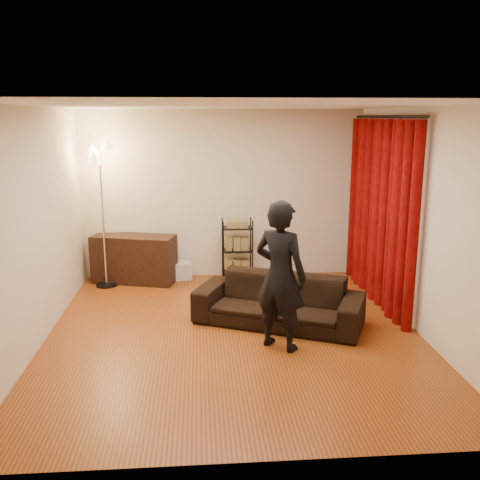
{
  "coord_description": "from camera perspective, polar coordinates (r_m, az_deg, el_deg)",
  "views": [
    {
      "loc": [
        -0.4,
        -6.08,
        2.58
      ],
      "look_at": [
        0.1,
        0.3,
        1.1
      ],
      "focal_mm": 40.0,
      "sensor_mm": 36.0,
      "label": 1
    }
  ],
  "objects": [
    {
      "name": "person",
      "position": [
        5.97,
        4.32,
        -3.81
      ],
      "size": [
        0.74,
        0.71,
        1.71
      ],
      "primitive_type": "imported",
      "rotation": [
        0.0,
        0.0,
        2.48
      ],
      "color": "black",
      "rests_on": "ground"
    },
    {
      "name": "floor_lamp",
      "position": [
        8.38,
        -14.43,
        2.51
      ],
      "size": [
        0.47,
        0.47,
        2.22
      ],
      "primitive_type": null,
      "rotation": [
        0.0,
        0.0,
        -0.18
      ],
      "color": "silver",
      "rests_on": "ground"
    },
    {
      "name": "curtain_rod",
      "position": [
        7.64,
        15.38,
        12.57
      ],
      "size": [
        0.04,
        2.65,
        0.04
      ],
      "primitive_type": "cylinder",
      "rotation": [
        1.57,
        0.0,
        0.0
      ],
      "color": "black",
      "rests_on": "wall_right"
    },
    {
      "name": "floor",
      "position": [
        6.61,
        -0.67,
        -9.93
      ],
      "size": [
        5.0,
        5.0,
        0.0
      ],
      "primitive_type": "plane",
      "color": "#8E450F",
      "rests_on": "ground"
    },
    {
      "name": "wall_right",
      "position": [
        6.74,
        18.75,
        1.82
      ],
      "size": [
        0.0,
        5.0,
        5.0
      ],
      "primitive_type": "plane",
      "rotation": [
        1.57,
        0.0,
        -1.57
      ],
      "color": "beige",
      "rests_on": "ground"
    },
    {
      "name": "storage_boxes",
      "position": [
        8.74,
        -6.37,
        -3.27
      ],
      "size": [
        0.39,
        0.34,
        0.28
      ],
      "primitive_type": null,
      "rotation": [
        0.0,
        0.0,
        0.21
      ],
      "color": "beige",
      "rests_on": "ground"
    },
    {
      "name": "wall_left",
      "position": [
        6.47,
        -21.01,
        1.19
      ],
      "size": [
        0.0,
        5.0,
        5.0
      ],
      "primitive_type": "plane",
      "rotation": [
        1.57,
        0.0,
        1.57
      ],
      "color": "beige",
      "rests_on": "ground"
    },
    {
      "name": "sofa",
      "position": [
        6.82,
        4.15,
        -6.49
      ],
      "size": [
        2.24,
        1.6,
        0.61
      ],
      "primitive_type": "imported",
      "rotation": [
        0.0,
        0.0,
        -0.42
      ],
      "color": "black",
      "rests_on": "ground"
    },
    {
      "name": "ceiling",
      "position": [
        6.09,
        -0.74,
        14.15
      ],
      "size": [
        5.0,
        5.0,
        0.0
      ],
      "primitive_type": "plane",
      "rotation": [
        3.14,
        0.0,
        0.0
      ],
      "color": "white",
      "rests_on": "ground"
    },
    {
      "name": "media_cabinet",
      "position": [
        8.65,
        -11.22,
        -1.98
      ],
      "size": [
        1.38,
        0.81,
        0.76
      ],
      "primitive_type": "cube",
      "rotation": [
        0.0,
        0.0,
        -0.27
      ],
      "color": "black",
      "rests_on": "ground"
    },
    {
      "name": "wire_shelf",
      "position": [
        8.51,
        -0.29,
        -1.1
      ],
      "size": [
        0.51,
        0.39,
        1.01
      ],
      "primitive_type": null,
      "rotation": [
        0.0,
        0.0,
        0.17
      ],
      "color": "black",
      "rests_on": "ground"
    },
    {
      "name": "wall_front",
      "position": [
        3.8,
        1.83,
        -5.83
      ],
      "size": [
        5.0,
        0.0,
        5.0
      ],
      "primitive_type": "plane",
      "rotation": [
        -1.57,
        0.0,
        0.0
      ],
      "color": "beige",
      "rests_on": "ground"
    },
    {
      "name": "curtain",
      "position": [
        7.75,
        14.67,
        2.9
      ],
      "size": [
        0.22,
        2.65,
        2.55
      ],
      "primitive_type": null,
      "color": "#700805",
      "rests_on": "ground"
    },
    {
      "name": "wall_back",
      "position": [
        8.68,
        -1.81,
        4.86
      ],
      "size": [
        5.0,
        0.0,
        5.0
      ],
      "primitive_type": "plane",
      "rotation": [
        1.57,
        0.0,
        0.0
      ],
      "color": "beige",
      "rests_on": "ground"
    }
  ]
}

